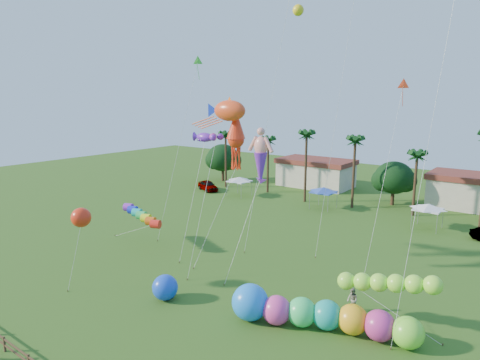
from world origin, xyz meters
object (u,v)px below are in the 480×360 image
Objects in this scene: spectator_b at (352,300)px; blue_ball at (165,287)px; car_a at (208,186)px; caterpillar_inflatable at (315,314)px.

blue_ball is at bearing -113.19° from spectator_b.
car_a is 2.71× the size of spectator_b.
car_a is 39.02m from blue_ball.
car_a is at bearing 126.77° from blue_ball.
spectator_b is 0.91× the size of blue_ball.
spectator_b reaches higher than car_a.
blue_ball is at bearing -118.63° from car_a.
caterpillar_inflatable reaches higher than car_a.
car_a is 0.39× the size of caterpillar_inflatable.
caterpillar_inflatable is (34.57, -28.09, 0.25)m from car_a.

